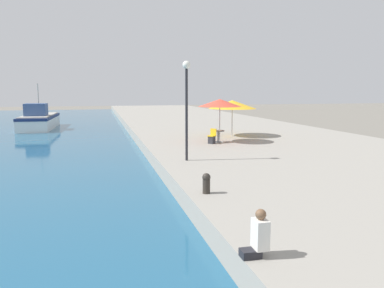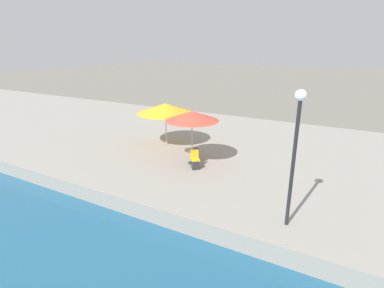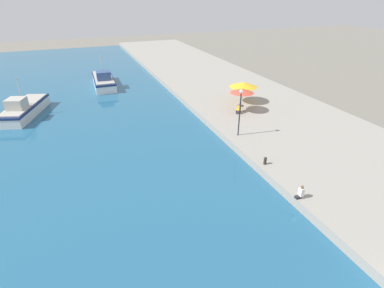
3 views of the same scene
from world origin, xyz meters
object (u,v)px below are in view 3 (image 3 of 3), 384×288
object	(u,v)px
fishing_boat_mid	(104,80)
cafe_umbrella_pink	(242,91)
cafe_umbrella_white	(244,85)
cafe_table	(240,107)
fishing_boat_near	(24,108)
cafe_chair_left	(238,111)
lamppost	(240,105)
person_at_quay	(301,192)
mooring_bollard	(265,160)

from	to	relation	value
fishing_boat_mid	cafe_umbrella_pink	xyz separation A→B (m)	(13.31, -18.82, 2.24)
fishing_boat_mid	cafe_umbrella_white	world-z (taller)	fishing_boat_mid
cafe_table	fishing_boat_near	bearing A→B (deg)	157.38
fishing_boat_near	fishing_boat_mid	size ratio (longest dim) A/B	0.97
cafe_table	cafe_chair_left	size ratio (longest dim) A/B	0.88
cafe_umbrella_white	fishing_boat_mid	bearing A→B (deg)	133.47
fishing_boat_mid	lamppost	distance (m)	26.46
cafe_umbrella_white	cafe_chair_left	bearing A→B (deg)	-126.89
lamppost	person_at_quay	bearing A→B (deg)	-95.38
cafe_table	person_at_quay	xyz separation A→B (m)	(-4.28, -15.73, -0.11)
mooring_bollard	cafe_chair_left	bearing A→B (deg)	72.05
fishing_boat_near	mooring_bollard	xyz separation A→B (m)	(19.39, -20.85, 0.15)
cafe_table	lamppost	xyz separation A→B (m)	(-3.32, -5.48, 2.56)
cafe_umbrella_white	lamppost	bearing A→B (deg)	-122.29
person_at_quay	lamppost	bearing A→B (deg)	84.62
person_at_quay	cafe_umbrella_white	bearing A→B (deg)	71.43
cafe_umbrella_pink	person_at_quay	distance (m)	16.54
fishing_boat_near	cafe_umbrella_white	xyz separation A→B (m)	(25.36, -6.85, 2.05)
fishing_boat_near	cafe_umbrella_white	distance (m)	26.35
cafe_umbrella_pink	cafe_umbrella_white	bearing A→B (deg)	56.63
cafe_umbrella_white	mooring_bollard	distance (m)	15.34
cafe_umbrella_white	cafe_table	xyz separation A→B (m)	(-1.98, -2.90, -1.71)
mooring_bollard	lamppost	size ratio (longest dim) A/B	0.14
fishing_boat_near	cafe_umbrella_pink	size ratio (longest dim) A/B	3.30
cafe_table	person_at_quay	world-z (taller)	person_at_quay
cafe_umbrella_pink	cafe_umbrella_white	size ratio (longest dim) A/B	0.80
cafe_umbrella_white	cafe_chair_left	size ratio (longest dim) A/B	3.71
fishing_boat_mid	cafe_chair_left	world-z (taller)	fishing_boat_mid
cafe_umbrella_pink	cafe_chair_left	world-z (taller)	cafe_umbrella_pink
mooring_bollard	cafe_umbrella_white	bearing A→B (deg)	66.90
cafe_umbrella_pink	mooring_bollard	bearing A→B (deg)	-110.20
fishing_boat_near	lamppost	world-z (taller)	lamppost
lamppost	cafe_umbrella_pink	bearing A→B (deg)	58.26
fishing_boat_near	cafe_umbrella_pink	xyz separation A→B (m)	(23.51, -9.66, 2.27)
cafe_umbrella_white	fishing_boat_near	bearing A→B (deg)	164.89
fishing_boat_near	fishing_boat_mid	xyz separation A→B (m)	(10.19, 9.15, 0.03)
fishing_boat_mid	cafe_umbrella_pink	distance (m)	23.16
cafe_umbrella_white	person_at_quay	world-z (taller)	cafe_umbrella_white
cafe_umbrella_white	person_at_quay	bearing A→B (deg)	-108.57
fishing_boat_near	cafe_table	size ratio (longest dim) A/B	11.16
person_at_quay	mooring_bollard	size ratio (longest dim) A/B	1.48
lamppost	cafe_table	bearing A→B (deg)	58.83
fishing_boat_near	cafe_chair_left	xyz separation A→B (m)	(22.84, -10.21, 0.13)
fishing_boat_near	person_at_quay	distance (m)	31.84
mooring_bollard	fishing_boat_near	bearing A→B (deg)	132.92
cafe_umbrella_white	mooring_bollard	world-z (taller)	cafe_umbrella_white
cafe_chair_left	fishing_boat_mid	bearing A→B (deg)	-7.52
cafe_umbrella_pink	cafe_umbrella_white	world-z (taller)	cafe_umbrella_pink
fishing_boat_mid	person_at_quay	distance (m)	35.76
fishing_boat_near	mooring_bollard	distance (m)	28.48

